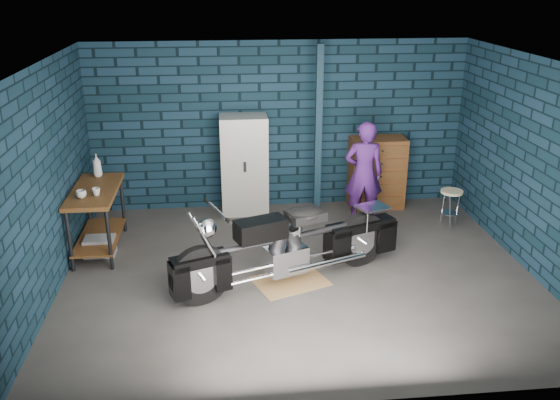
# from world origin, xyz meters

# --- Properties ---
(ground) EXTENTS (6.00, 6.00, 0.00)m
(ground) POSITION_xyz_m (0.00, 0.00, 0.00)
(ground) COLOR #484543
(ground) RESTS_ON ground
(room_walls) EXTENTS (6.02, 5.01, 2.71)m
(room_walls) POSITION_xyz_m (0.00, 0.55, 1.90)
(room_walls) COLOR #0E242E
(room_walls) RESTS_ON ground
(support_post) EXTENTS (0.10, 0.10, 2.70)m
(support_post) POSITION_xyz_m (0.55, 1.95, 1.35)
(support_post) COLOR #102532
(support_post) RESTS_ON ground
(workbench) EXTENTS (0.60, 1.40, 0.91)m
(workbench) POSITION_xyz_m (-2.68, 1.00, 0.46)
(workbench) COLOR brown
(workbench) RESTS_ON ground
(drip_mat) EXTENTS (1.06, 0.93, 0.01)m
(drip_mat) POSITION_xyz_m (-0.14, -0.19, 0.00)
(drip_mat) COLOR olive
(drip_mat) RESTS_ON ground
(motorcycle) EXTENTS (2.71, 1.59, 1.16)m
(motorcycle) POSITION_xyz_m (-0.14, -0.19, 0.58)
(motorcycle) COLOR black
(motorcycle) RESTS_ON ground
(person) EXTENTS (0.63, 0.45, 1.61)m
(person) POSITION_xyz_m (1.20, 1.58, 0.81)
(person) COLOR #4F2078
(person) RESTS_ON ground
(storage_bin) EXTENTS (0.41, 0.29, 0.25)m
(storage_bin) POSITION_xyz_m (-2.66, 0.84, 0.13)
(storage_bin) COLOR gray
(storage_bin) RESTS_ON ground
(locker) EXTENTS (0.74, 0.53, 1.59)m
(locker) POSITION_xyz_m (-0.59, 2.23, 0.79)
(locker) COLOR beige
(locker) RESTS_ON ground
(tool_chest) EXTENTS (0.88, 0.49, 1.17)m
(tool_chest) POSITION_xyz_m (1.59, 2.23, 0.59)
(tool_chest) COLOR brown
(tool_chest) RESTS_ON ground
(shop_stool) EXTENTS (0.38, 0.38, 0.60)m
(shop_stool) POSITION_xyz_m (2.49, 1.25, 0.30)
(shop_stool) COLOR #C1B892
(shop_stool) RESTS_ON ground
(cup_a) EXTENTS (0.15, 0.15, 0.10)m
(cup_a) POSITION_xyz_m (-2.78, 0.67, 0.96)
(cup_a) COLOR #C1B892
(cup_a) RESTS_ON workbench
(cup_b) EXTENTS (0.11, 0.11, 0.10)m
(cup_b) POSITION_xyz_m (-2.60, 0.75, 0.96)
(cup_b) COLOR #C1B892
(cup_b) RESTS_ON workbench
(bottle) EXTENTS (0.15, 0.15, 0.33)m
(bottle) POSITION_xyz_m (-2.73, 1.56, 1.08)
(bottle) COLOR gray
(bottle) RESTS_ON workbench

